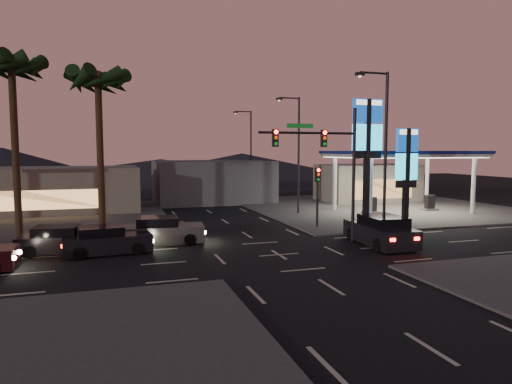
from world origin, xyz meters
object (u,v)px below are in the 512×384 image
object	(u,v)px
car_lane_b_front	(162,231)
car_lane_b_mid	(61,241)
gas_station	(403,155)
pylon_sign_tall	(367,137)
pylon_sign_short	(407,163)
car_lane_a_front	(106,241)
traffic_signal_mast	(328,155)
suv_station	(381,231)

from	to	relation	value
car_lane_b_front	car_lane_b_mid	size ratio (longest dim) A/B	1.08
gas_station	pylon_sign_tall	world-z (taller)	pylon_sign_tall
pylon_sign_tall	car_lane_b_front	size ratio (longest dim) A/B	1.80
pylon_sign_tall	pylon_sign_short	bearing A→B (deg)	-21.80
car_lane_a_front	car_lane_b_front	world-z (taller)	car_lane_b_front
traffic_signal_mast	car_lane_b_mid	size ratio (longest dim) A/B	1.72
gas_station	pylon_sign_tall	size ratio (longest dim) A/B	1.36
traffic_signal_mast	car_lane_b_front	xyz separation A→B (m)	(-9.33, 2.91, -4.49)
suv_station	car_lane_b_mid	bearing A→B (deg)	169.02
pylon_sign_tall	car_lane_a_front	bearing A→B (deg)	-171.65
pylon_sign_short	car_lane_b_mid	bearing A→B (deg)	-178.51
traffic_signal_mast	car_lane_a_front	xyz separation A→B (m)	(-12.45, 0.99, -4.53)
pylon_sign_short	car_lane_a_front	bearing A→B (deg)	-175.57
pylon_sign_short	car_lane_a_front	distance (m)	20.14
suv_station	pylon_sign_tall	bearing A→B (deg)	68.00
traffic_signal_mast	suv_station	distance (m)	5.39
car_lane_a_front	traffic_signal_mast	bearing A→B (deg)	-4.54
car_lane_b_mid	car_lane_b_front	bearing A→B (deg)	10.18
suv_station	gas_station	bearing A→B (deg)	50.34
pylon_sign_short	car_lane_b_front	size ratio (longest dim) A/B	1.40
pylon_sign_tall	car_lane_a_front	size ratio (longest dim) A/B	1.90
car_lane_a_front	car_lane_b_mid	bearing A→B (deg)	157.58
gas_station	pylon_sign_short	distance (m)	9.02
car_lane_b_front	car_lane_b_mid	xyz separation A→B (m)	(-5.42, -0.97, -0.06)
traffic_signal_mast	car_lane_b_front	bearing A→B (deg)	162.65
car_lane_b_mid	gas_station	bearing A→B (deg)	16.64
gas_station	suv_station	world-z (taller)	gas_station
gas_station	car_lane_b_front	xyz separation A→B (m)	(-21.57, -7.10, -4.34)
gas_station	car_lane_b_mid	distance (m)	28.52
pylon_sign_tall	car_lane_a_front	xyz separation A→B (m)	(-17.19, -2.52, -5.70)
gas_station	traffic_signal_mast	bearing A→B (deg)	-140.72
car_lane_b_front	pylon_sign_tall	bearing A→B (deg)	2.43
car_lane_b_mid	suv_station	size ratio (longest dim) A/B	0.86
pylon_sign_short	traffic_signal_mast	bearing A→B (deg)	-160.87
pylon_sign_tall	traffic_signal_mast	world-z (taller)	pylon_sign_tall
pylon_sign_tall	suv_station	bearing A→B (deg)	-112.00
pylon_sign_short	pylon_sign_tall	bearing A→B (deg)	158.20
pylon_sign_tall	suv_station	xyz separation A→B (m)	(-2.01, -4.96, -5.58)
pylon_sign_short	traffic_signal_mast	size ratio (longest dim) A/B	0.88
car_lane_a_front	pylon_sign_short	bearing A→B (deg)	4.43
car_lane_b_mid	suv_station	distance (m)	17.82
car_lane_b_front	car_lane_b_mid	world-z (taller)	car_lane_b_front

